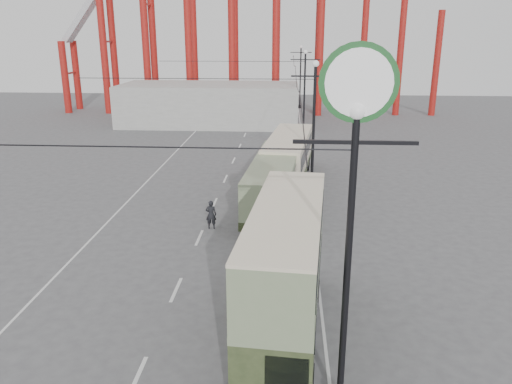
# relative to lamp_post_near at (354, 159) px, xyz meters

# --- Properties ---
(ground) EXTENTS (160.00, 160.00, 0.00)m
(ground) POSITION_rel_lamp_post_near_xyz_m (-5.60, 3.00, -7.86)
(ground) COLOR #4F4E51
(ground) RESTS_ON ground
(road_markings) EXTENTS (12.52, 120.00, 0.01)m
(road_markings) POSITION_rel_lamp_post_near_xyz_m (-6.46, 22.70, -7.86)
(road_markings) COLOR silver
(road_markings) RESTS_ON ground
(lamp_post_near) EXTENTS (3.20, 0.44, 10.80)m
(lamp_post_near) POSITION_rel_lamp_post_near_xyz_m (0.00, 0.00, 0.00)
(lamp_post_near) COLOR black
(lamp_post_near) RESTS_ON ground
(lamp_post_mid) EXTENTS (3.20, 0.44, 9.32)m
(lamp_post_mid) POSITION_rel_lamp_post_near_xyz_m (0.00, 21.00, -3.18)
(lamp_post_mid) COLOR black
(lamp_post_mid) RESTS_ON ground
(lamp_post_far) EXTENTS (3.20, 0.44, 9.32)m
(lamp_post_far) POSITION_rel_lamp_post_near_xyz_m (0.00, 43.00, -3.18)
(lamp_post_far) COLOR black
(lamp_post_far) RESTS_ON ground
(lamp_post_distant) EXTENTS (3.20, 0.44, 9.32)m
(lamp_post_distant) POSITION_rel_lamp_post_near_xyz_m (0.00, 65.00, -3.18)
(lamp_post_distant) COLOR black
(lamp_post_distant) RESTS_ON ground
(fairground_shed) EXTENTS (22.00, 10.00, 5.00)m
(fairground_shed) POSITION_rel_lamp_post_near_xyz_m (-11.60, 50.00, -5.36)
(fairground_shed) COLOR #9B9B96
(fairground_shed) RESTS_ON ground
(double_decker_bus) EXTENTS (3.22, 9.73, 5.13)m
(double_decker_bus) POSITION_rel_lamp_post_near_xyz_m (-1.70, 3.84, -4.98)
(double_decker_bus) COLOR #303B20
(double_decker_bus) RESTS_ON ground
(single_decker_green) EXTENTS (3.59, 11.82, 3.29)m
(single_decker_green) POSITION_rel_lamp_post_near_xyz_m (-2.55, 18.30, -6.00)
(single_decker_green) COLOR gray
(single_decker_green) RESTS_ON ground
(single_decker_cream) EXTENTS (4.05, 11.44, 3.48)m
(single_decker_cream) POSITION_rel_lamp_post_near_xyz_m (-1.65, 25.06, -5.90)
(single_decker_cream) COLOR beige
(single_decker_cream) RESTS_ON ground
(pedestrian) EXTENTS (0.64, 0.42, 1.72)m
(pedestrian) POSITION_rel_lamp_post_near_xyz_m (-6.13, 14.46, -7.00)
(pedestrian) COLOR black
(pedestrian) RESTS_ON ground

